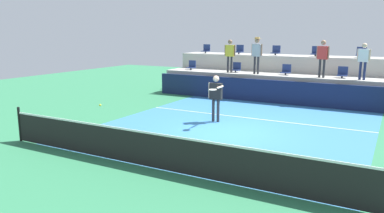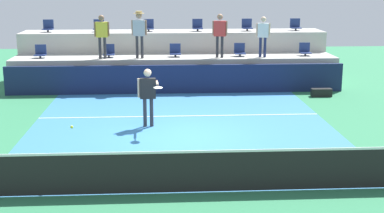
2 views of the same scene
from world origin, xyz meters
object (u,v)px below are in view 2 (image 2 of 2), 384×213
(stadium_chair_lower_far_left, at_px, (40,52))
(stadium_chair_upper_far_left, at_px, (48,27))
(stadium_chair_lower_right, at_px, (240,51))
(stadium_chair_lower_left, at_px, (109,52))
(stadium_chair_upper_mid_right, at_px, (198,26))
(stadium_chair_upper_far_right, at_px, (295,26))
(equipment_bag, at_px, (321,93))
(stadium_chair_upper_right, at_px, (247,26))
(spectator_in_white, at_px, (263,33))
(stadium_chair_upper_left, at_px, (99,27))
(spectator_with_hat, at_px, (139,29))
(spectator_leaning_on_rail, at_px, (102,32))
(tennis_player, at_px, (148,92))
(stadium_chair_upper_mid_left, at_px, (149,26))
(tennis_ball, at_px, (72,127))
(spectator_in_grey, at_px, (220,31))
(stadium_chair_lower_center, at_px, (175,51))
(stadium_chair_lower_far_right, at_px, (305,50))

(stadium_chair_lower_far_left, xyz_separation_m, stadium_chair_upper_far_left, (0.00, 1.80, 0.85))
(stadium_chair_lower_far_left, relative_size, stadium_chair_lower_right, 1.00)
(stadium_chair_lower_left, distance_m, stadium_chair_upper_mid_right, 4.19)
(stadium_chair_upper_far_right, xyz_separation_m, equipment_bag, (0.10, -3.97, -2.16))
(stadium_chair_upper_right, distance_m, spectator_in_white, 2.21)
(stadium_chair_lower_right, height_order, stadium_chair_upper_left, stadium_chair_upper_left)
(stadium_chair_upper_left, height_order, spectator_with_hat, spectator_with_hat)
(stadium_chair_lower_right, xyz_separation_m, spectator_leaning_on_rail, (-5.49, -0.38, 0.82))
(stadium_chair_lower_right, bearing_deg, stadium_chair_upper_mid_right, 131.53)
(tennis_player, distance_m, spectator_with_hat, 5.82)
(stadium_chair_upper_far_left, relative_size, stadium_chair_upper_right, 1.00)
(stadium_chair_lower_right, height_order, stadium_chair_upper_far_left, stadium_chair_upper_far_left)
(stadium_chair_upper_right, bearing_deg, stadium_chair_upper_mid_right, 180.00)
(stadium_chair_upper_mid_left, distance_m, stadium_chair_upper_far_right, 6.42)
(stadium_chair_upper_mid_left, height_order, tennis_ball, stadium_chair_upper_mid_left)
(stadium_chair_upper_right, bearing_deg, spectator_in_grey, -123.30)
(stadium_chair_upper_far_left, relative_size, tennis_ball, 7.65)
(spectator_in_grey, bearing_deg, tennis_ball, -112.88)
(stadium_chair_upper_far_left, xyz_separation_m, spectator_in_grey, (7.12, -2.18, -0.02))
(equipment_bag, bearing_deg, stadium_chair_lower_center, 158.20)
(tennis_player, height_order, spectator_in_grey, spectator_in_grey)
(stadium_chair_lower_left, bearing_deg, spectator_leaning_on_rail, -118.95)
(stadium_chair_lower_far_left, relative_size, tennis_ball, 7.65)
(stadium_chair_lower_far_right, bearing_deg, equipment_bag, -87.03)
(spectator_in_white, bearing_deg, stadium_chair_lower_far_left, 177.52)
(stadium_chair_lower_left, xyz_separation_m, stadium_chair_lower_right, (5.28, 0.00, 0.00))
(stadium_chair_lower_center, height_order, stadium_chair_upper_mid_right, stadium_chair_upper_mid_right)
(stadium_chair_upper_left, xyz_separation_m, spectator_with_hat, (1.80, -2.18, 0.09))
(tennis_player, relative_size, spectator_with_hat, 0.95)
(tennis_ball, bearing_deg, spectator_in_white, 59.36)
(stadium_chair_lower_center, height_order, stadium_chair_upper_far_left, stadium_chair_upper_far_left)
(stadium_chair_lower_left, distance_m, spectator_leaning_on_rail, 0.93)
(stadium_chair_upper_mid_right, bearing_deg, spectator_leaning_on_rail, -150.75)
(stadium_chair_upper_right, xyz_separation_m, stadium_chair_upper_far_right, (2.14, 0.00, 0.00))
(stadium_chair_upper_mid_left, relative_size, spectator_leaning_on_rail, 0.30)
(stadium_chair_lower_far_right, distance_m, stadium_chair_upper_far_right, 1.99)
(spectator_leaning_on_rail, xyz_separation_m, equipment_bag, (8.30, -1.79, -2.13))
(stadium_chair_lower_center, bearing_deg, spectator_in_grey, -12.33)
(stadium_chair_upper_far_right, distance_m, spectator_leaning_on_rail, 8.49)
(stadium_chair_upper_far_left, height_order, stadium_chair_upper_right, same)
(stadium_chair_upper_far_left, xyz_separation_m, spectator_leaning_on_rail, (2.49, -2.18, -0.03))
(stadium_chair_upper_left, relative_size, stadium_chair_upper_mid_left, 1.00)
(spectator_in_grey, bearing_deg, stadium_chair_upper_right, 56.70)
(stadium_chair_lower_center, relative_size, stadium_chair_upper_far_left, 1.00)
(stadium_chair_upper_far_left, distance_m, stadium_chair_upper_mid_right, 6.39)
(stadium_chair_lower_right, relative_size, tennis_player, 0.30)
(spectator_leaning_on_rail, relative_size, spectator_in_white, 1.06)
(stadium_chair_upper_mid_left, height_order, stadium_chair_upper_right, same)
(equipment_bag, bearing_deg, spectator_in_white, 137.39)
(stadium_chair_lower_far_left, relative_size, stadium_chair_upper_mid_left, 1.00)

